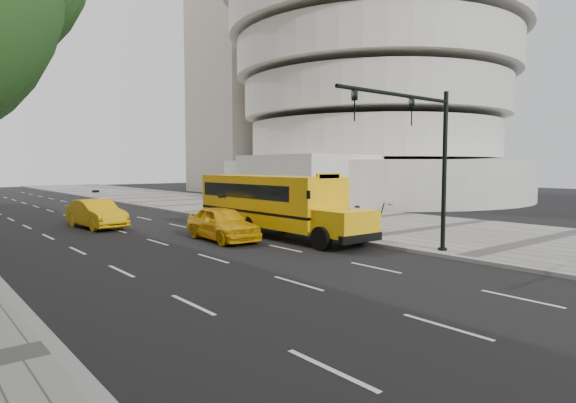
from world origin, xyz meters
TOP-DOWN VIEW (x-y plane):
  - ground at (0.00, 0.00)m, footprint 140.00×140.00m
  - sidewalk_museum at (12.00, 0.00)m, footprint 12.00×140.00m
  - curb_museum at (6.00, 0.00)m, footprint 0.30×140.00m
  - guggenheim at (29.37, 18.51)m, footprint 33.20×42.20m
  - school_bus at (4.50, -1.44)m, footprint 2.96×11.56m
  - taxi_near at (1.63, -1.41)m, footprint 2.20×4.84m
  - taxi_far at (-1.52, 7.01)m, footprint 2.15×5.01m
  - pedestrian at (6.21, -5.79)m, footprint 0.60×0.43m
  - traffic_signal at (5.19, -9.96)m, footprint 6.18×0.36m

SIDE VIEW (x-z plane):
  - ground at x=0.00m, z-range 0.00..0.00m
  - sidewalk_museum at x=12.00m, z-range 0.00..0.15m
  - curb_museum at x=6.00m, z-range 0.00..0.15m
  - taxi_far at x=-1.52m, z-range 0.00..1.61m
  - taxi_near at x=1.63m, z-range 0.00..1.61m
  - pedestrian at x=6.21m, z-range 0.15..1.70m
  - school_bus at x=4.50m, z-range 0.17..3.36m
  - traffic_signal at x=5.19m, z-range 0.89..7.29m
  - guggenheim at x=29.37m, z-range -3.92..31.08m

